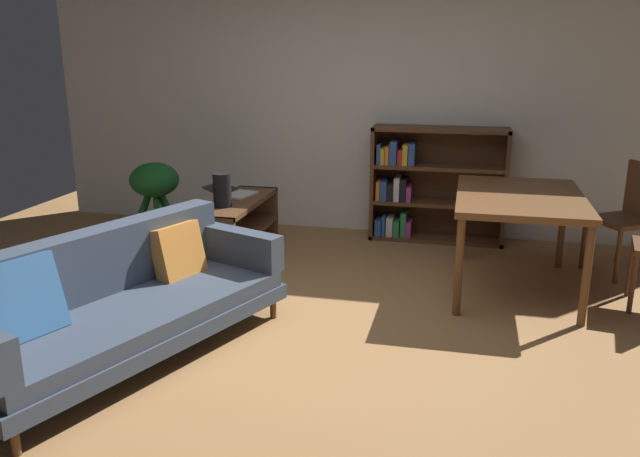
{
  "coord_description": "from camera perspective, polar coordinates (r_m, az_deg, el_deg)",
  "views": [
    {
      "loc": [
        0.93,
        -3.7,
        1.83
      ],
      "look_at": [
        -0.01,
        0.36,
        0.65
      ],
      "focal_mm": 35.99,
      "sensor_mm": 36.0,
      "label": 1
    }
  ],
  "objects": [
    {
      "name": "desk_speaker",
      "position": [
        5.34,
        -8.69,
        3.4
      ],
      "size": [
        0.15,
        0.15,
        0.28
      ],
      "color": "black",
      "rests_on": "media_console"
    },
    {
      "name": "potted_floor_plant",
      "position": [
        6.15,
        -14.45,
        3.24
      ],
      "size": [
        0.46,
        0.45,
        0.81
      ],
      "color": "#9E9389",
      "rests_on": "ground_plane"
    },
    {
      "name": "back_wall_panel",
      "position": [
        6.49,
        4.86,
        11.52
      ],
      "size": [
        6.8,
        0.1,
        2.7
      ],
      "primitive_type": "cube",
      "color": "silver",
      "rests_on": "ground_plane"
    },
    {
      "name": "media_console",
      "position": [
        5.64,
        -7.33,
        -0.27
      ],
      "size": [
        0.38,
        1.18,
        0.56
      ],
      "color": "#56351E",
      "rests_on": "ground_plane"
    },
    {
      "name": "bookshelf",
      "position": [
        6.34,
        9.6,
        3.86
      ],
      "size": [
        1.28,
        0.35,
        1.1
      ],
      "color": "#56351E",
      "rests_on": "ground_plane"
    },
    {
      "name": "fabric_couch",
      "position": [
        4.09,
        -17.64,
        -6.04
      ],
      "size": [
        1.51,
        2.22,
        0.76
      ],
      "color": "#56351E",
      "rests_on": "ground_plane"
    },
    {
      "name": "dining_table",
      "position": [
        5.1,
        17.3,
        2.14
      ],
      "size": [
        0.93,
        1.35,
        0.76
      ],
      "color": "brown",
      "rests_on": "ground_plane"
    },
    {
      "name": "dining_chair_far",
      "position": [
        5.87,
        25.9,
        1.27
      ],
      "size": [
        0.59,
        0.59,
        0.92
      ],
      "color": "#56351E",
      "rests_on": "ground_plane"
    },
    {
      "name": "ground_plane",
      "position": [
        4.23,
        -0.95,
        -9.81
      ],
      "size": [
        8.16,
        8.16,
        0.0
      ],
      "primitive_type": "plane",
      "color": "#9E7042"
    },
    {
      "name": "open_laptop",
      "position": [
        5.79,
        -7.75,
        3.21
      ],
      "size": [
        0.46,
        0.39,
        0.08
      ],
      "color": "silver",
      "rests_on": "media_console"
    }
  ]
}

